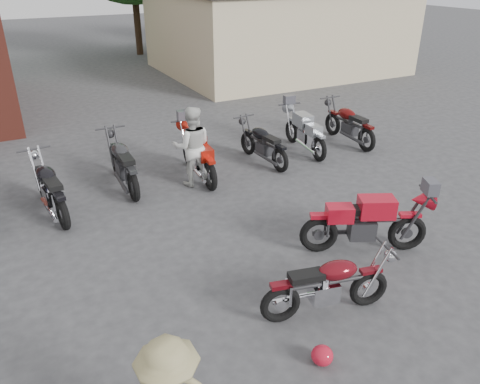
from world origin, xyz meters
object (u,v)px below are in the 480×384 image
row_bike_6 (305,130)px  sportbike (367,220)px  row_bike_3 (122,161)px  row_bike_5 (263,141)px  helmet (322,355)px  row_bike_4 (198,152)px  row_bike_7 (349,122)px  person_light (192,147)px  row_bike_2 (49,185)px  vintage_motorcycle (329,282)px

row_bike_6 → sportbike: bearing=163.8°
row_bike_3 → row_bike_5: bearing=-92.4°
sportbike → helmet: 2.89m
row_bike_4 → row_bike_7: bearing=-83.0°
row_bike_4 → row_bike_5: 1.79m
person_light → row_bike_2: 3.07m
row_bike_6 → row_bike_7: 1.47m
helmet → row_bike_4: size_ratio=0.13×
row_bike_2 → row_bike_4: bearing=-91.6°
row_bike_5 → sportbike: bearing=168.9°
person_light → row_bike_3: size_ratio=0.84×
helmet → row_bike_3: bearing=97.3°
row_bike_7 → row_bike_2: bearing=95.1°
helmet → row_bike_6: bearing=57.2°
row_bike_7 → vintage_motorcycle: bearing=139.9°
vintage_motorcycle → sportbike: sportbike is taller
row_bike_6 → row_bike_7: row_bike_7 is taller
helmet → row_bike_6: size_ratio=0.14×
row_bike_3 → row_bike_5: row_bike_3 is taller
vintage_motorcycle → row_bike_3: size_ratio=0.88×
vintage_motorcycle → row_bike_6: 6.55m
helmet → person_light: 5.83m
row_bike_2 → row_bike_5: 5.12m
row_bike_7 → helmet: bearing=140.1°
row_bike_3 → row_bike_6: size_ratio=1.04×
row_bike_2 → row_bike_7: size_ratio=1.01×
row_bike_2 → row_bike_4: size_ratio=0.98×
vintage_motorcycle → row_bike_3: (-1.45, 5.60, 0.08)m
sportbike → row_bike_2: size_ratio=1.02×
helmet → row_bike_3: (-0.81, 6.36, 0.49)m
vintage_motorcycle → person_light: bearing=102.5°
row_bike_4 → row_bike_2: bearing=99.3°
sportbike → row_bike_5: 4.40m
row_bike_5 → row_bike_7: bearing=-91.9°
sportbike → row_bike_4: bearing=132.6°
vintage_motorcycle → row_bike_6: size_ratio=0.91×
row_bike_3 → helmet: bearing=-171.7°
row_bike_6 → row_bike_7: bearing=-84.9°
vintage_motorcycle → row_bike_2: row_bike_2 is taller
sportbike → vintage_motorcycle: bearing=-121.7°
row_bike_5 → helmet: bearing=151.3°
row_bike_3 → sportbike: bearing=-145.5°
helmet → row_bike_2: row_bike_2 is taller
vintage_motorcycle → helmet: bearing=-118.0°
vintage_motorcycle → row_bike_5: 5.77m
row_bike_5 → vintage_motorcycle: bearing=154.1°
row_bike_3 → person_light: bearing=-111.9°
row_bike_4 → sportbike: bearing=-158.6°
person_light → row_bike_5: (2.05, 0.40, -0.35)m
row_bike_5 → row_bike_6: 1.41m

